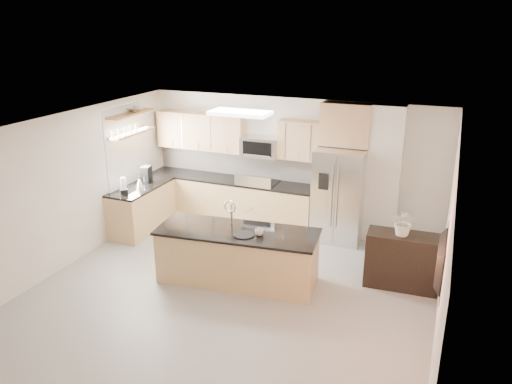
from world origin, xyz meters
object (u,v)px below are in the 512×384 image
at_px(platter, 244,235).
at_px(blender, 124,187).
at_px(cup, 259,232).
at_px(credenza, 402,261).
at_px(range, 258,203).
at_px(microwave, 261,147).
at_px(refrigerator, 339,195).
at_px(television, 437,259).
at_px(kettle, 140,183).
at_px(coffee_maker, 146,175).
at_px(bowl, 135,109).
at_px(island, 238,256).
at_px(flower_vase, 405,216).

height_order(platter, blender, blender).
bearing_deg(cup, credenza, 22.19).
relative_size(range, microwave, 1.50).
relative_size(refrigerator, television, 1.65).
xyz_separation_m(microwave, platter, (0.71, -2.51, -0.74)).
height_order(refrigerator, cup, refrigerator).
distance_m(kettle, coffee_maker, 0.35).
relative_size(credenza, bowl, 2.77).
distance_m(refrigerator, blender, 4.04).
bearing_deg(island, blender, 159.10).
bearing_deg(range, flower_vase, -26.56).
xyz_separation_m(refrigerator, platter, (-0.95, -2.34, 0.00)).
bearing_deg(range, microwave, 90.00).
distance_m(coffee_maker, flower_vase, 5.13).
xyz_separation_m(flower_vase, television, (0.52, -1.63, 0.13)).
distance_m(range, bowl, 3.06).
bearing_deg(flower_vase, island, -162.55).
relative_size(platter, bowl, 0.83).
xyz_separation_m(platter, bowl, (-2.96, 1.59, 1.49)).
height_order(credenza, platter, platter).
bearing_deg(refrigerator, range, 178.40).
height_order(range, platter, range).
bearing_deg(island, television, -22.50).
xyz_separation_m(cup, kettle, (-2.96, 1.16, 0.08)).
xyz_separation_m(island, credenza, (2.46, 0.81, 0.00)).
bearing_deg(kettle, cup, -21.35).
xyz_separation_m(kettle, television, (5.54, -1.98, 0.33)).
bearing_deg(range, bowl, -160.50).
xyz_separation_m(range, cup, (0.93, -2.30, 0.46)).
bearing_deg(microwave, credenza, -27.68).
distance_m(cup, flower_vase, 2.23).
relative_size(blender, bowl, 0.81).
height_order(platter, bowl, bowl).
height_order(kettle, coffee_maker, coffee_maker).
distance_m(kettle, television, 5.89).
height_order(cup, bowl, bowl).
relative_size(microwave, refrigerator, 0.43).
xyz_separation_m(credenza, bowl, (-5.26, 0.66, 1.94)).
relative_size(cup, coffee_maker, 0.41).
bearing_deg(coffee_maker, island, -28.80).
relative_size(credenza, platter, 3.35).
bearing_deg(television, refrigerator, 31.04).
bearing_deg(platter, island, 142.78).
bearing_deg(blender, platter, -16.16).
relative_size(refrigerator, cup, 13.35).
height_order(platter, television, television).
height_order(bowl, television, bowl).
xyz_separation_m(cup, flower_vase, (2.06, 0.81, 0.28)).
relative_size(credenza, kettle, 4.94).
bearing_deg(island, refrigerator, 56.93).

